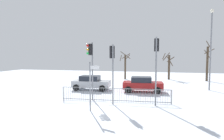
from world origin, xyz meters
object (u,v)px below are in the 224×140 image
(traffic_light_foreground_left, at_px, (112,61))
(traffic_light_mid_left, at_px, (156,56))
(bare_tree_centre, at_px, (125,65))
(bare_tree_left, at_px, (169,66))
(car_silver_near, at_px, (91,82))
(direction_sign_post, at_px, (91,84))
(bare_tree_right, at_px, (207,63))
(traffic_light_rear_right, at_px, (91,58))
(car_red_trailing, at_px, (142,84))
(street_lamp, at_px, (211,42))

(traffic_light_foreground_left, xyz_separation_m, traffic_light_mid_left, (3.13, 0.26, 0.35))
(traffic_light_foreground_left, relative_size, bare_tree_centre, 1.05)
(bare_tree_left, bearing_deg, traffic_light_mid_left, -96.04)
(traffic_light_mid_left, height_order, car_silver_near, traffic_light_mid_left)
(direction_sign_post, distance_m, bare_tree_right, 20.41)
(direction_sign_post, relative_size, car_silver_near, 0.82)
(car_silver_near, relative_size, bare_tree_left, 0.98)
(bare_tree_left, bearing_deg, traffic_light_rear_right, -114.16)
(traffic_light_foreground_left, height_order, traffic_light_mid_left, traffic_light_mid_left)
(bare_tree_left, bearing_deg, bare_tree_right, -7.60)
(car_red_trailing, bearing_deg, bare_tree_left, 69.89)
(traffic_light_rear_right, height_order, street_lamp, street_lamp)
(street_lamp, xyz_separation_m, bare_tree_centre, (-9.88, 7.09, -2.78))
(car_red_trailing, xyz_separation_m, bare_tree_centre, (-3.30, 9.52, 1.32))
(traffic_light_rear_right, xyz_separation_m, bare_tree_centre, (0.45, 13.86, -1.27))
(car_red_trailing, height_order, street_lamp, street_lamp)
(bare_tree_right, bearing_deg, traffic_light_foreground_left, -122.90)
(bare_tree_right, bearing_deg, bare_tree_centre, -177.54)
(traffic_light_rear_right, xyz_separation_m, car_silver_near, (-1.50, 4.24, -2.59))
(bare_tree_left, bearing_deg, traffic_light_foreground_left, -106.76)
(traffic_light_mid_left, relative_size, direction_sign_post, 1.53)
(traffic_light_mid_left, height_order, bare_tree_centre, traffic_light_mid_left)
(traffic_light_mid_left, distance_m, bare_tree_right, 16.42)
(traffic_light_foreground_left, distance_m, bare_tree_centre, 14.84)
(traffic_light_rear_right, distance_m, car_silver_near, 5.19)
(traffic_light_foreground_left, relative_size, car_red_trailing, 1.11)
(traffic_light_rear_right, xyz_separation_m, bare_tree_left, (6.74, 15.02, -1.32))
(direction_sign_post, bearing_deg, bare_tree_centre, 113.04)
(bare_tree_left, bearing_deg, bare_tree_centre, -169.54)
(traffic_light_foreground_left, bearing_deg, street_lamp, 7.40)
(direction_sign_post, bearing_deg, bare_tree_right, 79.22)
(street_lamp, distance_m, bare_tree_right, 8.05)
(bare_tree_left, distance_m, bare_tree_right, 5.13)
(direction_sign_post, xyz_separation_m, car_silver_near, (-2.56, 7.24, -1.00))
(traffic_light_rear_right, relative_size, bare_tree_centre, 1.11)
(traffic_light_rear_right, height_order, car_silver_near, traffic_light_rear_right)
(traffic_light_foreground_left, relative_size, street_lamp, 0.54)
(traffic_light_foreground_left, xyz_separation_m, car_red_trailing, (1.80, 5.21, -2.43))
(traffic_light_mid_left, xyz_separation_m, bare_tree_centre, (-4.63, 14.47, -1.46))
(traffic_light_mid_left, height_order, bare_tree_right, bare_tree_right)
(bare_tree_right, bearing_deg, car_red_trailing, -128.79)
(traffic_light_rear_right, height_order, direction_sign_post, traffic_light_rear_right)
(traffic_light_rear_right, xyz_separation_m, traffic_light_mid_left, (5.09, -0.61, 0.19))
(street_lamp, xyz_separation_m, bare_tree_left, (-3.60, 8.25, -2.83))
(traffic_light_mid_left, bearing_deg, traffic_light_foreground_left, -169.38)
(traffic_light_rear_right, bearing_deg, street_lamp, -104.51)
(traffic_light_rear_right, bearing_deg, bare_tree_right, -87.17)
(traffic_light_foreground_left, relative_size, car_silver_near, 1.12)
(traffic_light_rear_right, xyz_separation_m, car_red_trailing, (3.75, 4.34, -2.59))
(traffic_light_mid_left, relative_size, street_lamp, 0.60)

